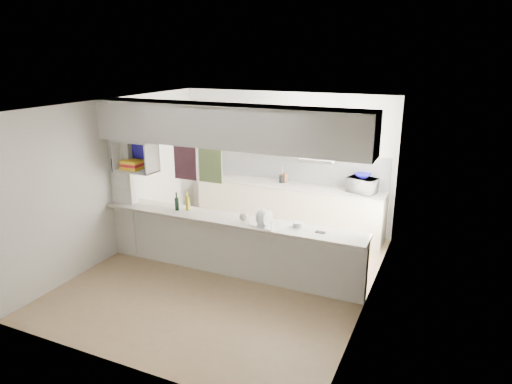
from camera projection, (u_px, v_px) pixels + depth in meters
The scene contains 16 objects.
floor at pixel (229, 274), 7.08m from camera, with size 4.80×4.80×0.00m, color #A0815D.
ceiling at pixel (226, 104), 6.32m from camera, with size 4.80×4.80×0.00m, color white.
wall_back at pixel (285, 160), 8.79m from camera, with size 4.20×4.20×0.00m, color silver.
wall_left at pixel (114, 178), 7.52m from camera, with size 4.80×4.80×0.00m, color silver.
wall_right at pixel (372, 213), 5.88m from camera, with size 4.80×4.80×0.00m, color silver.
servery_partition at pixel (216, 169), 6.66m from camera, with size 4.20×0.50×2.60m.
cubby_shelf at pixel (136, 158), 7.13m from camera, with size 0.65×0.35×0.50m.
kitchen_run at pixel (287, 188), 8.64m from camera, with size 3.60×0.63×2.24m.
microwave at pixel (363, 185), 8.02m from camera, with size 0.48×0.33×0.27m, color white.
bowl at pixel (363, 176), 7.99m from camera, with size 0.28×0.28×0.07m, color #100B7A.
dish_rack at pixel (266, 219), 6.50m from camera, with size 0.50×0.43×0.23m.
cup at pixel (243, 217), 6.66m from camera, with size 0.11×0.11×0.09m, color white.
wine_bottles at pixel (182, 203), 7.12m from camera, with size 0.21×0.14×0.31m.
plastic_tubs at pixel (299, 225), 6.43m from camera, with size 0.49×0.18×0.07m.
utensil_jar at pixel (282, 179), 8.65m from camera, with size 0.10×0.10×0.15m, color black.
knife_block at pixel (284, 178), 8.65m from camera, with size 0.09×0.07×0.18m, color brown.
Camera 1 is at (3.00, -5.67, 3.28)m, focal length 32.00 mm.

